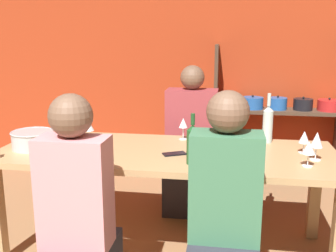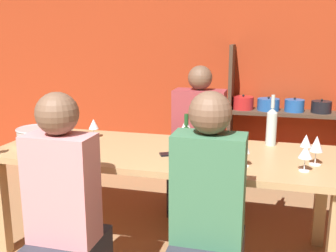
{
  "view_description": "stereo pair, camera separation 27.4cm",
  "coord_description": "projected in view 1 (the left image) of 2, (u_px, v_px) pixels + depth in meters",
  "views": [
    {
      "loc": [
        0.36,
        -0.59,
        1.5
      ],
      "look_at": [
        -0.06,
        2.05,
        0.89
      ],
      "focal_mm": 42.0,
      "sensor_mm": 36.0,
      "label": 1
    },
    {
      "loc": [
        0.63,
        -0.53,
        1.5
      ],
      "look_at": [
        -0.06,
        2.05,
        0.89
      ],
      "focal_mm": 42.0,
      "sensor_mm": 36.0,
      "label": 2
    }
  ],
  "objects": [
    {
      "name": "person_far_a",
      "position": [
        191.0,
        158.0,
        3.44
      ],
      "size": [
        0.43,
        0.54,
        1.26
      ],
      "rotation": [
        0.0,
        0.0,
        3.14
      ],
      "color": "#2D2D38",
      "rests_on": "ground_plane"
    },
    {
      "name": "wine_bottle_amber",
      "position": [
        268.0,
        123.0,
        2.86
      ],
      "size": [
        0.07,
        0.07,
        0.36
      ],
      "color": "#B2C6C1",
      "rests_on": "dining_table"
    },
    {
      "name": "wine_glass_white_d",
      "position": [
        89.0,
        126.0,
        2.95
      ],
      "size": [
        0.08,
        0.08,
        0.14
      ],
      "color": "white",
      "rests_on": "dining_table"
    },
    {
      "name": "wine_glass_red_c",
      "position": [
        304.0,
        138.0,
        2.61
      ],
      "size": [
        0.07,
        0.07,
        0.15
      ],
      "color": "white",
      "rests_on": "dining_table"
    },
    {
      "name": "mixing_bowl",
      "position": [
        33.0,
        139.0,
        2.73
      ],
      "size": [
        0.29,
        0.29,
        0.12
      ],
      "color": "#B7BABC",
      "rests_on": "dining_table"
    },
    {
      "name": "wine_glass_red_a",
      "position": [
        63.0,
        128.0,
        2.89
      ],
      "size": [
        0.07,
        0.07,
        0.14
      ],
      "color": "white",
      "rests_on": "dining_table"
    },
    {
      "name": "shelf_unit",
      "position": [
        275.0,
        132.0,
        4.21
      ],
      "size": [
        1.33,
        0.3,
        1.41
      ],
      "color": "#4C3828",
      "rests_on": "ground_plane"
    },
    {
      "name": "wine_glass_empty_a",
      "position": [
        232.0,
        152.0,
        2.27
      ],
      "size": [
        0.07,
        0.07,
        0.16
      ],
      "color": "white",
      "rests_on": "dining_table"
    },
    {
      "name": "wine_glass_red_b",
      "position": [
        250.0,
        146.0,
        2.38
      ],
      "size": [
        0.06,
        0.06,
        0.16
      ],
      "color": "white",
      "rests_on": "dining_table"
    },
    {
      "name": "wine_glass_white_c",
      "position": [
        183.0,
        124.0,
        2.95
      ],
      "size": [
        0.07,
        0.07,
        0.17
      ],
      "color": "white",
      "rests_on": "dining_table"
    },
    {
      "name": "wine_glass_white_a",
      "position": [
        309.0,
        148.0,
        2.33
      ],
      "size": [
        0.08,
        0.08,
        0.16
      ],
      "color": "white",
      "rests_on": "dining_table"
    },
    {
      "name": "wine_bottle_dark",
      "position": [
        193.0,
        144.0,
        2.38
      ],
      "size": [
        0.07,
        0.07,
        0.31
      ],
      "color": "#1E4C23",
      "rests_on": "dining_table"
    },
    {
      "name": "cell_phone",
      "position": [
        174.0,
        154.0,
        2.59
      ],
      "size": [
        0.17,
        0.13,
        0.01
      ],
      "color": "black",
      "rests_on": "dining_table"
    },
    {
      "name": "wine_bottle_green",
      "position": [
        66.0,
        141.0,
        2.41
      ],
      "size": [
        0.08,
        0.08,
        0.35
      ],
      "color": "brown",
      "rests_on": "dining_table"
    },
    {
      "name": "wine_glass_empty_b",
      "position": [
        317.0,
        140.0,
        2.45
      ],
      "size": [
        0.08,
        0.08,
        0.18
      ],
      "color": "white",
      "rests_on": "dining_table"
    },
    {
      "name": "dining_table",
      "position": [
        166.0,
        163.0,
        2.7
      ],
      "size": [
        2.31,
        0.86,
        0.74
      ],
      "color": "tan",
      "rests_on": "ground_plane"
    },
    {
      "name": "person_near_a",
      "position": [
        223.0,
        241.0,
        2.02
      ],
      "size": [
        0.35,
        0.44,
        1.25
      ],
      "color": "#2D2D38",
      "rests_on": "ground_plane"
    },
    {
      "name": "wall_back_red",
      "position": [
        198.0,
        50.0,
        4.34
      ],
      "size": [
        8.8,
        0.06,
        2.7
      ],
      "color": "#B23819",
      "rests_on": "ground_plane"
    },
    {
      "name": "person_near_b",
      "position": [
        78.0,
        239.0,
        2.05
      ],
      "size": [
        0.36,
        0.45,
        1.23
      ],
      "color": "#2D2D38",
      "rests_on": "ground_plane"
    }
  ]
}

